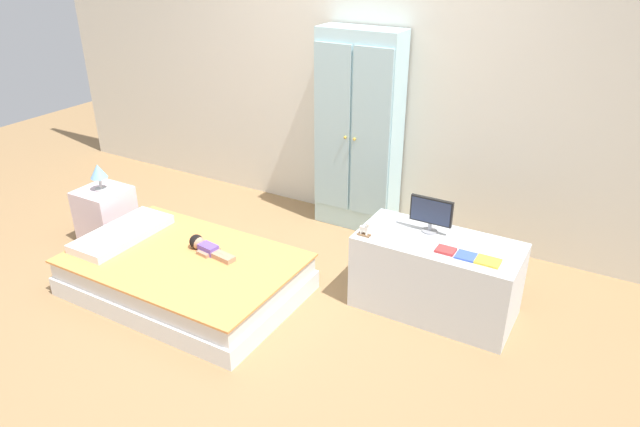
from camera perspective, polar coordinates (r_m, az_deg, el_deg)
ground_plane at (r=3.89m, az=-6.81°, el=-9.01°), size 10.00×10.00×0.02m
back_wall at (r=4.62m, az=4.24°, el=15.24°), size 6.40×0.05×2.70m
bed at (r=4.02m, az=-13.19°, el=-5.90°), size 1.52×0.99×0.27m
pillow at (r=4.31m, az=-18.98°, el=-1.87°), size 0.32×0.71×0.06m
doll at (r=3.98m, az=-11.43°, el=-3.17°), size 0.39×0.14×0.10m
nightstand at (r=4.83m, az=-20.41°, el=-0.12°), size 0.35×0.35×0.43m
table_lamp at (r=4.69m, az=-21.08°, el=3.82°), size 0.13×0.13×0.21m
wardrobe at (r=4.57m, az=3.81°, el=7.99°), size 0.66×0.29×1.59m
tv_stand at (r=3.75m, az=11.39°, el=-6.05°), size 1.01×0.48×0.51m
tv_monitor at (r=3.66m, az=10.94°, el=0.08°), size 0.27×0.10×0.23m
rocking_horse_toy at (r=3.59m, az=4.49°, el=-1.58°), size 0.08×0.04×0.10m
book_red at (r=3.51m, az=12.33°, el=-3.57°), size 0.11×0.09×0.02m
book_blue at (r=3.48m, az=14.26°, el=-4.09°), size 0.12×0.11×0.01m
book_yellow at (r=3.46m, az=16.29°, el=-4.56°), size 0.14×0.11×0.01m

